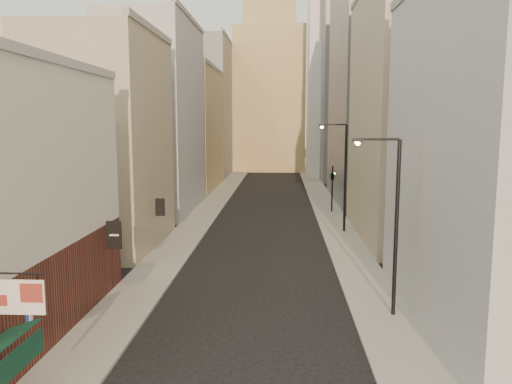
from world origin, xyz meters
name	(u,v)px	position (x,y,z in m)	size (l,w,h in m)	color
sidewalk_left	(222,193)	(-6.50, 55.00, 0.07)	(3.00, 140.00, 0.15)	#9C988F
sidewalk_right	(319,194)	(6.50, 55.00, 0.07)	(3.00, 140.00, 0.15)	#9C988F
left_bldg_beige	(104,142)	(-12.00, 26.00, 8.00)	(8.00, 12.00, 16.00)	tan
left_bldg_grey	(156,118)	(-12.00, 42.00, 10.00)	(8.00, 16.00, 20.00)	#A0A0A6
left_bldg_tan	(187,130)	(-12.00, 60.00, 8.50)	(8.00, 18.00, 17.00)	tan
left_bldg_wingrid	(208,109)	(-12.00, 80.00, 12.00)	(8.00, 20.00, 24.00)	gray
right_bldg_grey	(512,155)	(12.00, 12.00, 8.00)	(8.00, 16.00, 16.00)	#A0A0A6
right_bldg_beige	(412,116)	(12.00, 30.00, 10.00)	(8.00, 16.00, 20.00)	tan
right_bldg_wingrid	(370,93)	(12.00, 50.00, 13.00)	(8.00, 20.00, 26.00)	gray
highrise	(379,28)	(18.00, 78.00, 25.66)	(21.00, 23.00, 51.20)	gray
clock_tower	(270,83)	(-1.00, 92.00, 17.63)	(14.00, 14.00, 44.90)	tan
white_tower	(331,70)	(10.00, 78.00, 18.61)	(8.00, 8.00, 41.50)	silver
streetlamp_near	(392,217)	(6.78, 12.44, 5.00)	(2.30, 0.34, 8.75)	black
streetlamp_mid	(343,171)	(6.71, 31.50, 5.37)	(2.47, 0.28, 9.40)	black
traffic_light_right	(332,176)	(6.87, 41.34, 3.90)	(0.70, 0.70, 5.00)	black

